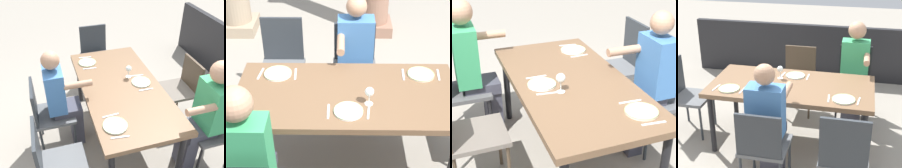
{
  "view_description": "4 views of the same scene",
  "coord_description": "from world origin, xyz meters",
  "views": [
    {
      "loc": [
        -2.25,
        0.79,
        2.45
      ],
      "look_at": [
        0.05,
        0.1,
        0.77
      ],
      "focal_mm": 41.03,
      "sensor_mm": 36.0,
      "label": 1
    },
    {
      "loc": [
        -0.04,
        -2.4,
        2.52
      ],
      "look_at": [
        -0.07,
        0.01,
        0.83
      ],
      "focal_mm": 59.87,
      "sensor_mm": 36.0,
      "label": 2
    },
    {
      "loc": [
        2.38,
        -0.95,
        2.0
      ],
      "look_at": [
        0.06,
        -0.08,
        0.76
      ],
      "focal_mm": 57.49,
      "sensor_mm": 36.0,
      "label": 3
    },
    {
      "loc": [
        -0.73,
        3.41,
        2.33
      ],
      "look_at": [
        0.01,
        0.02,
        0.77
      ],
      "focal_mm": 55.46,
      "sensor_mm": 36.0,
      "label": 4
    }
  ],
  "objects": [
    {
      "name": "diner_man_white",
      "position": [
        0.08,
        0.67,
        0.67
      ],
      "size": [
        0.35,
        0.49,
        1.26
      ],
      "color": "#3F3F4C",
      "rests_on": "ground"
    },
    {
      "name": "spoon_1",
      "position": [
        0.16,
        -0.24,
        0.76
      ],
      "size": [
        0.03,
        0.17,
        0.01
      ],
      "primitive_type": "cube",
      "rotation": [
        0.0,
        0.0,
        -0.11
      ],
      "color": "silver",
      "rests_on": "dining_table"
    },
    {
      "name": "ground_plane",
      "position": [
        0.0,
        0.0,
        0.0
      ],
      "size": [
        16.0,
        16.0,
        0.0
      ],
      "primitive_type": "plane",
      "color": "gray"
    },
    {
      "name": "spoon_0",
      "position": [
        -0.44,
        0.26,
        0.76
      ],
      "size": [
        0.03,
        0.17,
        0.01
      ],
      "primitive_type": "cube",
      "rotation": [
        0.0,
        0.0,
        0.06
      ],
      "color": "silver",
      "rests_on": "dining_table"
    },
    {
      "name": "fork_1",
      "position": [
        -0.14,
        -0.24,
        0.76
      ],
      "size": [
        0.02,
        0.17,
        0.01
      ],
      "primitive_type": "cube",
      "rotation": [
        0.0,
        0.0,
        0.0
      ],
      "color": "silver",
      "rests_on": "dining_table"
    },
    {
      "name": "chair_mid_north",
      "position": [
        0.08,
        0.86,
        0.52
      ],
      "size": [
        0.44,
        0.44,
        0.89
      ],
      "color": "#5B5E61",
      "rests_on": "ground"
    },
    {
      "name": "dining_table",
      "position": [
        0.0,
        0.0,
        0.69
      ],
      "size": [
        1.8,
        0.88,
        0.75
      ],
      "color": "brown",
      "rests_on": "ground"
    },
    {
      "name": "spoon_2",
      "position": [
        0.78,
        0.26,
        0.76
      ],
      "size": [
        0.03,
        0.17,
        0.01
      ],
      "primitive_type": "cube",
      "rotation": [
        0.0,
        0.0,
        -0.1
      ],
      "color": "silver",
      "rests_on": "dining_table"
    },
    {
      "name": "plate_0",
      "position": [
        -0.59,
        0.26,
        0.76
      ],
      "size": [
        0.24,
        0.24,
        0.02
      ],
      "color": "white",
      "rests_on": "dining_table"
    },
    {
      "name": "wine_glass_1",
      "position": [
        0.16,
        -0.14,
        0.86
      ],
      "size": [
        0.07,
        0.07,
        0.15
      ],
      "color": "white",
      "rests_on": "dining_table"
    },
    {
      "name": "chair_west_north",
      "position": [
        -0.66,
        0.87,
        0.53
      ],
      "size": [
        0.44,
        0.44,
        0.94
      ],
      "color": "#5B5E61",
      "rests_on": "ground"
    },
    {
      "name": "plate_1",
      "position": [
        0.01,
        -0.24,
        0.76
      ],
      "size": [
        0.22,
        0.22,
        0.02
      ],
      "color": "white",
      "rests_on": "dining_table"
    },
    {
      "name": "diner_woman_green",
      "position": [
        -0.66,
        -0.68,
        0.71
      ],
      "size": [
        0.35,
        0.5,
        1.32
      ],
      "color": "#3F3F4C",
      "rests_on": "ground"
    },
    {
      "name": "fork_0",
      "position": [
        -0.74,
        0.26,
        0.76
      ],
      "size": [
        0.04,
        0.17,
        0.01
      ],
      "primitive_type": "cube",
      "rotation": [
        0.0,
        0.0,
        -0.11
      ],
      "color": "silver",
      "rests_on": "dining_table"
    },
    {
      "name": "plate_2",
      "position": [
        0.63,
        0.26,
        0.76
      ],
      "size": [
        0.23,
        0.23,
        0.02
      ],
      "color": "silver",
      "rests_on": "dining_table"
    },
    {
      "name": "fork_2",
      "position": [
        0.48,
        0.26,
        0.76
      ],
      "size": [
        0.03,
        0.17,
        0.01
      ],
      "primitive_type": "cube",
      "rotation": [
        0.0,
        0.0,
        -0.06
      ],
      "color": "silver",
      "rests_on": "dining_table"
    }
  ]
}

